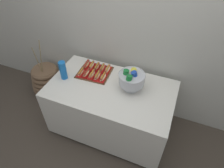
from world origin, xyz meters
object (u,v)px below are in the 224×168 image
at_px(hot_dog_1, 86,73).
at_px(serving_tray, 95,73).
at_px(hot_dog_4, 103,77).
at_px(hot_dog_8, 102,68).
at_px(floor_vase, 47,81).
at_px(hot_dog_3, 97,76).
at_px(hot_dog_7, 97,67).
at_px(hot_dog_6, 92,66).
at_px(punch_bowl, 132,79).
at_px(buffet_table, 111,107).
at_px(hot_dog_0, 81,72).
at_px(cup_stack, 63,70).
at_px(hot_dog_2, 92,74).
at_px(hot_dog_9, 108,69).
at_px(hot_dog_5, 86,65).

bearing_deg(hot_dog_1, serving_tray, 50.81).
xyz_separation_m(hot_dog_4, hot_dog_8, (-0.08, 0.16, 0.00)).
height_order(floor_vase, hot_dog_4, floor_vase).
bearing_deg(hot_dog_3, hot_dog_7, 117.52).
relative_size(serving_tray, hot_dog_6, 2.56).
xyz_separation_m(hot_dog_7, punch_bowl, (0.53, -0.17, 0.11)).
xyz_separation_m(hot_dog_4, punch_bowl, (0.37, -0.02, 0.11)).
height_order(buffet_table, floor_vase, floor_vase).
distance_m(hot_dog_0, punch_bowl, 0.68).
relative_size(hot_dog_8, cup_stack, 0.69).
distance_m(hot_dog_3, hot_dog_4, 0.08).
height_order(hot_dog_1, hot_dog_3, same).
distance_m(floor_vase, hot_dog_6, 1.01).
xyz_separation_m(hot_dog_2, hot_dog_4, (0.15, 0.01, -0.00)).
height_order(hot_dog_3, cup_stack, cup_stack).
bearing_deg(hot_dog_2, hot_dog_9, 50.81).
bearing_deg(hot_dog_8, hot_dog_6, -176.92).
height_order(hot_dog_7, hot_dog_9, same).
xyz_separation_m(hot_dog_0, hot_dog_9, (0.29, 0.18, 0.00)).
height_order(hot_dog_1, punch_bowl, punch_bowl).
relative_size(hot_dog_0, cup_stack, 0.75).
xyz_separation_m(floor_vase, hot_dog_3, (1.00, -0.15, 0.55)).
xyz_separation_m(serving_tray, hot_dog_1, (-0.07, -0.09, 0.03)).
height_order(hot_dog_2, hot_dog_6, same).
height_order(buffet_table, hot_dog_3, hot_dog_3).
bearing_deg(cup_stack, hot_dog_7, 45.89).
relative_size(buffet_table, hot_dog_4, 8.43).
distance_m(serving_tray, hot_dog_3, 0.12).
bearing_deg(hot_dog_4, buffet_table, -36.34).
bearing_deg(hot_dog_0, hot_dog_6, 68.64).
bearing_deg(hot_dog_8, hot_dog_4, -62.48).
bearing_deg(hot_dog_5, hot_dog_1, -62.48).
distance_m(buffet_table, hot_dog_0, 0.60).
bearing_deg(hot_dog_6, cup_stack, -126.46).
bearing_deg(cup_stack, hot_dog_3, 21.37).
distance_m(hot_dog_4, hot_dog_7, 0.22).
distance_m(serving_tray, hot_dog_5, 0.17).
height_order(hot_dog_1, hot_dog_5, same).
bearing_deg(floor_vase, hot_dog_7, 0.62).
xyz_separation_m(hot_dog_2, hot_dog_9, (0.14, 0.17, -0.00)).
bearing_deg(hot_dog_3, hot_dog_0, -176.92).
bearing_deg(hot_dog_0, hot_dog_8, 39.33).
relative_size(hot_dog_5, punch_bowl, 0.61).
distance_m(serving_tray, hot_dog_0, 0.17).
distance_m(buffet_table, hot_dog_3, 0.46).
height_order(floor_vase, hot_dog_1, floor_vase).
height_order(buffet_table, hot_dog_4, hot_dog_4).
xyz_separation_m(floor_vase, serving_tray, (0.92, -0.07, 0.52)).
relative_size(hot_dog_2, hot_dog_5, 0.87).
height_order(serving_tray, hot_dog_1, hot_dog_1).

